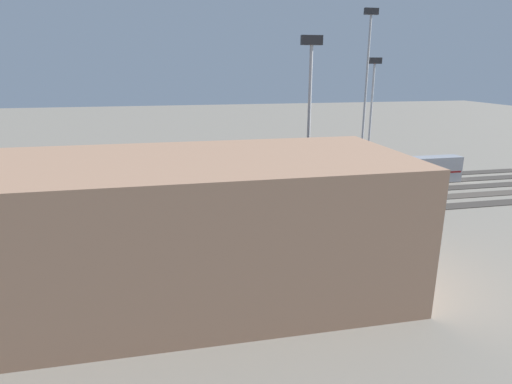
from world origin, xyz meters
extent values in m
plane|color=gray|center=(0.00, 0.00, 0.00)|extent=(400.00, 400.00, 0.00)
cube|color=#3D3833|center=(0.00, -10.00, 0.06)|extent=(140.00, 2.80, 0.12)
cube|color=#3D3833|center=(0.00, -5.00, 0.06)|extent=(140.00, 2.80, 0.12)
cube|color=#3D3833|center=(0.00, 0.00, 0.06)|extent=(140.00, 2.80, 0.12)
cube|color=#4C443D|center=(0.00, 5.00, 0.06)|extent=(140.00, 2.80, 0.12)
cube|color=#3D3833|center=(0.00, 10.00, 0.06)|extent=(140.00, 2.80, 0.12)
cube|color=gold|center=(10.52, 0.00, 1.92)|extent=(10.00, 3.00, 3.60)
cube|color=gold|center=(13.52, 0.00, 4.42)|extent=(3.00, 2.70, 1.40)
cube|color=#A8AAB2|center=(-39.82, -5.00, 2.62)|extent=(23.00, 3.00, 5.00)
cube|color=maroon|center=(-39.82, -5.00, 2.21)|extent=(22.40, 3.06, 0.36)
cube|color=#A8AAB2|center=(-15.62, -5.00, 2.62)|extent=(23.00, 3.00, 5.00)
cube|color=maroon|center=(-15.62, -5.00, 2.05)|extent=(22.40, 3.06, 0.36)
cube|color=#A8AAB2|center=(8.58, -5.00, 2.62)|extent=(23.00, 3.00, 5.00)
cube|color=maroon|center=(8.58, -5.00, 2.58)|extent=(22.40, 3.06, 0.36)
cube|color=#A8AAB2|center=(32.78, -5.00, 2.62)|extent=(23.00, 3.00, 5.00)
cube|color=maroon|center=(32.78, -5.00, 2.35)|extent=(22.40, 3.06, 0.36)
cube|color=#D85914|center=(-10.79, 5.00, 1.92)|extent=(10.00, 3.00, 3.60)
cube|color=#D85914|center=(-7.79, 5.00, 4.42)|extent=(3.00, 2.70, 1.40)
cylinder|color=#9EA0A5|center=(-33.71, -12.40, 15.88)|extent=(0.44, 0.44, 31.76)
cube|color=#262628|center=(-33.71, -12.40, 32.36)|extent=(2.80, 0.70, 1.20)
cylinder|color=#9EA0A5|center=(-13.02, 13.95, 12.40)|extent=(0.44, 0.44, 24.79)
cube|color=#262628|center=(-13.02, 13.95, 25.39)|extent=(2.80, 0.70, 1.20)
cylinder|color=#9EA0A5|center=(-35.44, -12.89, 11.39)|extent=(0.44, 0.44, 22.77)
cube|color=#262628|center=(-35.44, -12.89, 23.37)|extent=(2.80, 0.70, 1.20)
cube|color=tan|center=(4.94, 29.35, 6.97)|extent=(43.82, 18.56, 13.94)
camera|label=1|loc=(5.59, 68.60, 21.99)|focal=29.82mm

